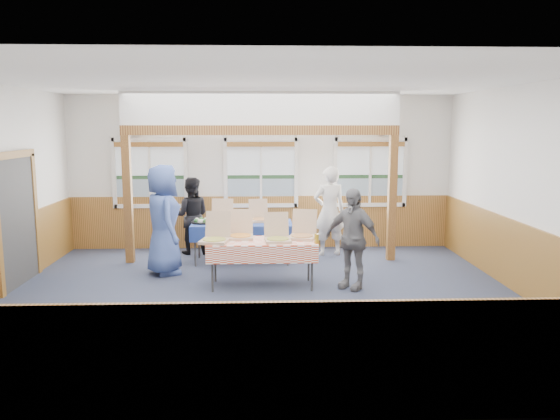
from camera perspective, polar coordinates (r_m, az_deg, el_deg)
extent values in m
plane|color=#272D3F|center=(8.34, -1.86, -9.19)|extent=(8.00, 8.00, 0.00)
plane|color=white|center=(7.95, -1.98, 13.31)|extent=(8.00, 8.00, 0.00)
plane|color=silver|center=(11.47, -2.01, 3.94)|extent=(8.00, 0.00, 8.00)
plane|color=silver|center=(4.53, -1.69, -3.65)|extent=(8.00, 0.00, 8.00)
plane|color=silver|center=(8.95, 24.64, 1.75)|extent=(0.00, 8.00, 8.00)
cube|color=brown|center=(11.58, -1.98, -1.25)|extent=(7.98, 0.05, 1.10)
cube|color=brown|center=(4.89, -1.64, -15.68)|extent=(7.98, 0.05, 1.10)
cube|color=brown|center=(9.11, 24.08, -4.81)|extent=(0.05, 6.98, 1.10)
cube|color=#333333|center=(9.78, -25.82, -1.05)|extent=(0.06, 1.30, 2.10)
cube|color=white|center=(11.71, -13.31, 0.41)|extent=(1.52, 0.05, 0.08)
cube|color=white|center=(11.59, -13.56, 7.17)|extent=(1.52, 0.05, 0.08)
cube|color=white|center=(11.80, -16.97, 3.70)|extent=(0.08, 0.05, 1.46)
cube|color=white|center=(11.51, -9.81, 3.84)|extent=(0.08, 0.05, 1.46)
cube|color=white|center=(11.63, -13.44, 3.77)|extent=(0.05, 0.05, 1.30)
cube|color=gray|center=(11.71, -13.33, 1.89)|extent=(1.40, 0.02, 0.52)
cube|color=#1E3D20|center=(11.68, -13.38, 3.35)|extent=(1.40, 0.02, 0.08)
cube|color=#AFB8BC|center=(11.65, -13.45, 5.26)|extent=(1.40, 0.02, 0.70)
cube|color=brown|center=(11.58, -13.56, 6.67)|extent=(1.40, 0.07, 0.10)
cube|color=white|center=(11.49, -1.99, 0.49)|extent=(1.52, 0.05, 0.08)
cube|color=white|center=(11.37, -2.03, 7.38)|extent=(1.52, 0.05, 0.08)
cube|color=white|center=(11.43, -5.73, 3.89)|extent=(0.08, 0.05, 1.46)
cube|color=white|center=(11.44, 1.71, 3.93)|extent=(0.08, 0.05, 1.46)
cube|color=white|center=(11.41, -2.01, 3.92)|extent=(0.05, 0.05, 1.30)
cube|color=gray|center=(11.49, -2.00, 1.99)|extent=(1.40, 0.02, 0.52)
cube|color=#1E3D20|center=(11.46, -2.00, 3.48)|extent=(1.40, 0.02, 0.08)
cube|color=#AFB8BC|center=(11.43, -2.02, 5.43)|extent=(1.40, 0.02, 0.70)
cube|color=brown|center=(11.35, -2.02, 6.87)|extent=(1.40, 0.07, 0.10)
cube|color=white|center=(11.72, 9.33, 0.54)|extent=(1.52, 0.05, 0.08)
cube|color=white|center=(11.61, 9.50, 7.30)|extent=(1.52, 0.05, 0.08)
cube|color=white|center=(11.52, 5.79, 3.92)|extent=(0.08, 0.05, 1.46)
cube|color=white|center=(11.82, 12.94, 3.87)|extent=(0.08, 0.05, 1.46)
cube|color=white|center=(11.65, 9.41, 3.90)|extent=(0.05, 0.05, 1.30)
cube|color=gray|center=(11.72, 9.32, 2.02)|extent=(1.40, 0.02, 0.52)
cube|color=#1E3D20|center=(11.69, 9.36, 3.48)|extent=(1.40, 0.02, 0.08)
cube|color=#AFB8BC|center=(11.66, 9.41, 5.38)|extent=(1.40, 0.02, 0.70)
cube|color=brown|center=(11.59, 9.50, 6.80)|extent=(1.40, 0.07, 0.10)
cube|color=#532912|center=(10.61, -15.60, 1.05)|extent=(0.15, 0.15, 2.40)
cube|color=#532912|center=(10.63, 11.64, 1.20)|extent=(0.15, 0.15, 2.40)
cube|color=#532912|center=(10.23, -2.01, 8.34)|extent=(5.15, 0.18, 0.18)
cylinder|color=#333333|center=(10.16, -8.86, -3.85)|extent=(0.04, 0.04, 0.73)
cylinder|color=#333333|center=(10.79, -8.47, -3.10)|extent=(0.04, 0.04, 0.73)
cylinder|color=#333333|center=(10.11, 0.81, -3.81)|extent=(0.04, 0.04, 0.73)
cylinder|color=#333333|center=(10.73, 0.64, -3.06)|extent=(0.04, 0.04, 0.73)
cube|color=#333333|center=(10.34, -4.00, -1.45)|extent=(1.98, 1.40, 0.03)
cube|color=navy|center=(10.34, -4.00, -1.35)|extent=(2.06, 1.48, 0.01)
cube|color=navy|center=(9.96, -4.07, -2.58)|extent=(1.75, 0.72, 0.28)
cube|color=navy|center=(10.77, -3.93, -1.72)|extent=(1.75, 0.72, 0.28)
cylinder|color=#333333|center=(8.59, -7.09, -6.18)|extent=(0.04, 0.04, 0.73)
cylinder|color=#333333|center=(9.14, -6.79, -5.24)|extent=(0.04, 0.04, 0.73)
cylinder|color=#333333|center=(8.59, 3.36, -6.11)|extent=(0.04, 0.04, 0.73)
cylinder|color=#333333|center=(9.15, 3.01, -5.18)|extent=(0.04, 0.04, 0.73)
cube|color=#333333|center=(8.75, -1.89, -3.34)|extent=(1.71, 0.78, 0.03)
cube|color=red|center=(8.74, -1.89, -3.21)|extent=(1.77, 0.84, 0.01)
cube|color=red|center=(8.41, -1.87, -4.71)|extent=(1.73, 0.09, 0.28)
cube|color=red|center=(9.15, -1.90, -3.60)|extent=(1.73, 0.09, 0.28)
cube|color=tan|center=(10.21, -6.28, -1.36)|extent=(0.45, 0.45, 0.05)
cylinder|color=gold|center=(10.20, -6.28, -1.20)|extent=(0.40, 0.40, 0.01)
cube|color=tan|center=(10.41, -6.04, 0.08)|extent=(0.42, 0.15, 0.40)
cube|color=tan|center=(10.45, -2.07, -1.09)|extent=(0.43, 0.43, 0.04)
cylinder|color=tan|center=(10.44, -2.07, -0.94)|extent=(0.38, 0.38, 0.01)
cube|color=tan|center=(10.63, -2.30, 0.18)|extent=(0.38, 0.15, 0.36)
cube|color=tan|center=(8.63, -6.88, -3.25)|extent=(0.49, 0.49, 0.05)
cylinder|color=gold|center=(8.62, -6.88, -3.05)|extent=(0.42, 0.42, 0.01)
cube|color=tan|center=(8.82, -6.47, -1.47)|extent=(0.43, 0.17, 0.41)
cube|color=tan|center=(8.89, -4.15, -2.85)|extent=(0.41, 0.41, 0.05)
cylinder|color=gold|center=(8.88, -4.16, -2.66)|extent=(0.36, 0.36, 0.01)
cube|color=tan|center=(9.09, -4.15, -1.17)|extent=(0.41, 0.10, 0.40)
cube|color=tan|center=(8.63, -0.22, -3.20)|extent=(0.42, 0.42, 0.04)
cylinder|color=gold|center=(8.62, -0.22, -3.01)|extent=(0.37, 0.37, 0.01)
cube|color=tan|center=(8.82, -0.39, -1.50)|extent=(0.40, 0.12, 0.39)
cube|color=tan|center=(8.86, 2.32, -2.87)|extent=(0.49, 0.49, 0.05)
cylinder|color=tan|center=(8.86, 2.32, -2.68)|extent=(0.43, 0.43, 0.01)
cube|color=tan|center=(9.06, 2.58, -1.19)|extent=(0.42, 0.19, 0.40)
cylinder|color=black|center=(10.38, -8.15, -1.26)|extent=(0.41, 0.41, 0.03)
cylinder|color=silver|center=(10.38, -8.15, -1.13)|extent=(0.09, 0.09, 0.04)
sphere|color=#2A5F24|center=(10.37, -7.54, -1.10)|extent=(0.09, 0.09, 0.09)
sphere|color=beige|center=(10.46, -7.72, -1.02)|extent=(0.09, 0.09, 0.09)
sphere|color=#2A5F24|center=(10.49, -8.22, -1.00)|extent=(0.09, 0.09, 0.09)
sphere|color=beige|center=(10.44, -8.67, -1.06)|extent=(0.09, 0.09, 0.09)
sphere|color=#2A5F24|center=(10.34, -8.73, -1.15)|extent=(0.09, 0.09, 0.09)
sphere|color=beige|center=(10.28, -8.35, -1.21)|extent=(0.09, 0.09, 0.09)
sphere|color=#2A5F24|center=(10.29, -7.81, -1.18)|extent=(0.09, 0.09, 0.09)
cylinder|color=#A7801B|center=(8.53, 3.85, -2.99)|extent=(0.07, 0.07, 0.15)
imported|color=silver|center=(10.89, 5.18, -0.12)|extent=(0.71, 0.53, 1.78)
imported|color=black|center=(11.14, -9.27, -0.59)|extent=(0.78, 0.62, 1.55)
imported|color=#3B5294|center=(9.67, -12.09, -1.00)|extent=(0.91, 1.09, 1.92)
imported|color=slate|center=(8.71, 7.54, -2.99)|extent=(0.98, 0.90, 1.61)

